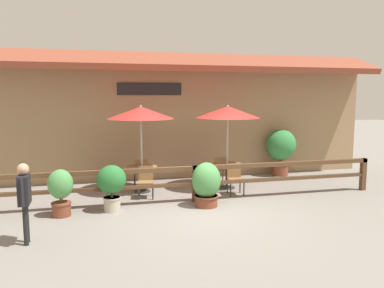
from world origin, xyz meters
name	(u,v)px	position (x,y,z in m)	size (l,w,h in m)	color
ground_plane	(206,213)	(0.00, 0.00, 0.00)	(60.00, 60.00, 0.00)	gray
building_facade	(173,114)	(0.00, 4.10, 2.16)	(14.28, 1.49, 4.23)	#997A56
patio_railing	(195,176)	(0.00, 1.05, 0.70)	(10.40, 0.14, 0.95)	brown
patio_umbrella_near	(141,113)	(-1.25, 2.40, 2.30)	(1.90, 1.90, 2.51)	#B7B2A8
dining_table_near	(142,172)	(-1.25, 2.40, 0.60)	(0.90, 0.90, 0.75)	olive
chair_near_streetside	(146,180)	(-1.21, 1.75, 0.48)	(0.48, 0.48, 0.86)	olive
chair_near_wallside	(141,171)	(-1.21, 3.05, 0.48)	(0.44, 0.44, 0.86)	olive
patio_umbrella_middle	(228,112)	(1.30, 2.23, 2.30)	(1.90, 1.90, 2.51)	#B7B2A8
dining_table_middle	(227,169)	(1.30, 2.23, 0.60)	(0.90, 0.90, 0.75)	olive
chair_middle_streetside	(235,177)	(1.29, 1.51, 0.48)	(0.45, 0.45, 0.86)	olive
chair_middle_wallside	(219,168)	(1.28, 2.95, 0.48)	(0.44, 0.44, 0.86)	olive
potted_plant_corner_fern	(61,190)	(-3.31, 0.60, 0.62)	(0.57, 0.51, 1.10)	brown
potted_plant_small_flowering	(206,184)	(0.17, 0.56, 0.56)	(0.73, 0.66, 1.12)	brown
potted_plant_tall_tropical	(112,183)	(-2.16, 0.70, 0.69)	(0.69, 0.62, 1.13)	#B7AD99
potted_plant_entrance_palm	(281,147)	(3.73, 3.55, 0.99)	(1.05, 0.94, 1.62)	brown
pedestrian	(24,193)	(-3.78, -0.99, 0.99)	(0.21, 0.55, 1.54)	black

